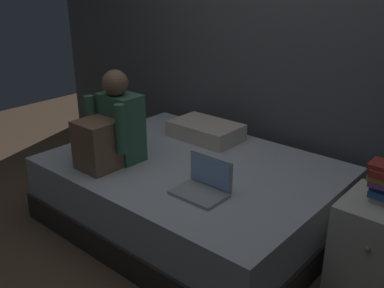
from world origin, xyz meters
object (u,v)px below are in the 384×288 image
object	(u,v)px
laptop	(204,185)
pillow	(206,130)
person_sitting	(111,129)
bed	(192,194)
nightstand	(379,251)

from	to	relation	value
laptop	pillow	distance (m)	0.95
person_sitting	laptop	xyz separation A→B (m)	(0.78, 0.06, -0.20)
person_sitting	pillow	world-z (taller)	person_sitting
bed	pillow	bearing A→B (deg)	117.99
person_sitting	nightstand	bearing A→B (deg)	14.58
person_sitting	pillow	xyz separation A→B (m)	(0.19, 0.80, -0.19)
nightstand	bed	bearing A→B (deg)	-175.76
nightstand	laptop	bearing A→B (deg)	-157.83
pillow	nightstand	bearing A→B (deg)	-12.94
bed	person_sitting	world-z (taller)	person_sitting
bed	pillow	xyz separation A→B (m)	(-0.24, 0.45, 0.31)
bed	pillow	size ratio (longest dim) A/B	3.57
laptop	pillow	xyz separation A→B (m)	(-0.59, 0.74, 0.01)
nightstand	person_sitting	xyz separation A→B (m)	(-1.73, -0.45, 0.44)
pillow	laptop	bearing A→B (deg)	-51.63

